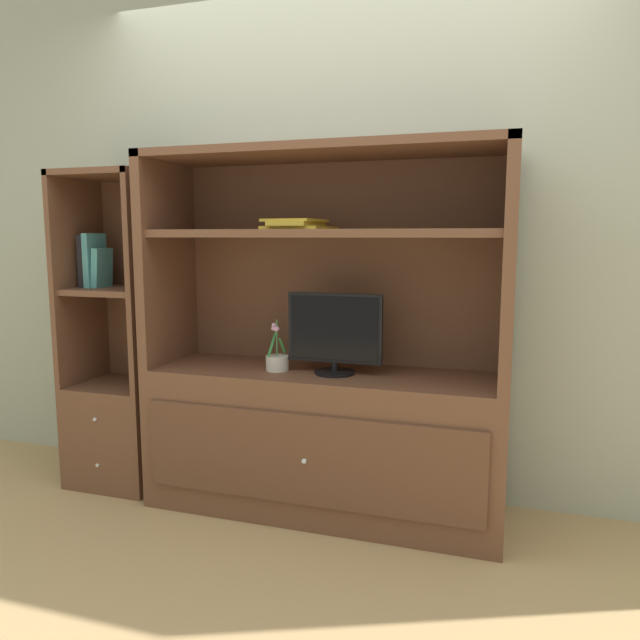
% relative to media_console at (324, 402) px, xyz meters
% --- Properties ---
extents(ground_plane, '(8.00, 8.00, 0.00)m').
position_rel_media_console_xyz_m(ground_plane, '(0.00, -0.41, -0.53)').
color(ground_plane, tan).
extents(painted_rear_wall, '(6.00, 0.10, 2.80)m').
position_rel_media_console_xyz_m(painted_rear_wall, '(0.00, 0.34, 0.87)').
color(painted_rear_wall, '#ADB29E').
rests_on(painted_rear_wall, ground_plane).
extents(media_console, '(1.68, 0.54, 1.70)m').
position_rel_media_console_xyz_m(media_console, '(0.00, 0.00, 0.00)').
color(media_console, brown).
rests_on(media_console, ground_plane).
extents(tv_monitor, '(0.44, 0.19, 0.37)m').
position_rel_media_console_xyz_m(tv_monitor, '(0.06, -0.04, 0.34)').
color(tv_monitor, black).
rests_on(tv_monitor, media_console).
extents(potted_plant, '(0.11, 0.11, 0.24)m').
position_rel_media_console_xyz_m(potted_plant, '(-0.21, -0.05, 0.19)').
color(potted_plant, beige).
rests_on(potted_plant, media_console).
extents(magazine_stack, '(0.30, 0.32, 0.05)m').
position_rel_media_console_xyz_m(magazine_stack, '(-0.12, -0.01, 0.83)').
color(magazine_stack, gold).
rests_on(magazine_stack, media_console).
extents(bookshelf_tall, '(0.48, 0.44, 1.63)m').
position_rel_media_console_xyz_m(bookshelf_tall, '(-1.13, 0.00, 0.00)').
color(bookshelf_tall, brown).
rests_on(bookshelf_tall, ground_plane).
extents(upright_book_row, '(0.12, 0.15, 0.28)m').
position_rel_media_console_xyz_m(upright_book_row, '(-1.25, -0.01, 0.64)').
color(upright_book_row, black).
rests_on(upright_book_row, bookshelf_tall).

